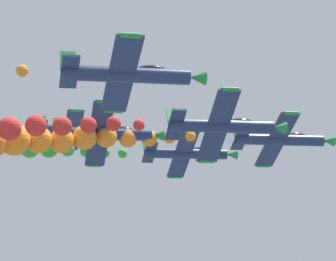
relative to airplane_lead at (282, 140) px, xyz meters
The scene contains 8 objects.
airplane_lead is the anchor object (origin of this frame).
smoke_trail_lead 24.85m from the airplane_lead, 80.36° to the right, with size 8.32×24.84×3.80m.
airplane_left_inner 11.64m from the airplane_lead, 140.03° to the right, with size 8.59×10.35×4.84m.
smoke_trail_left_inner 25.73m from the airplane_lead, 106.05° to the right, with size 4.46×15.39×2.45m.
airplane_right_inner 12.54m from the airplane_lead, 42.86° to the right, with size 8.15×10.35×5.61m.
airplane_left_outer 17.69m from the airplane_lead, 86.46° to the right, with size 8.20×10.35×5.53m.
airplane_right_outer 26.06m from the airplane_lead, 133.92° to the right, with size 8.96×10.35×4.01m.
airplane_trailing 26.00m from the airplane_lead, 44.19° to the right, with size 8.92×10.35×4.13m.
Camera 1 is at (68.87, -14.12, 58.31)m, focal length 79.83 mm.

